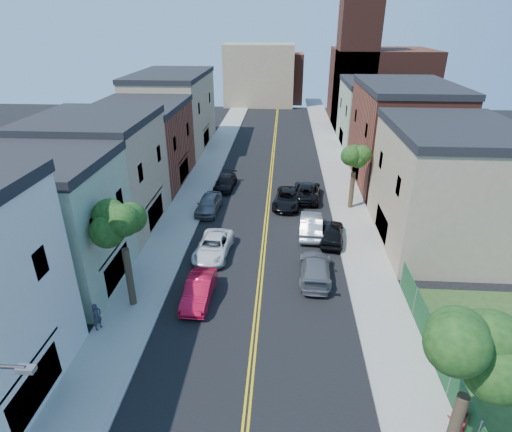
% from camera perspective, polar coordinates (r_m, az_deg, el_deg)
% --- Properties ---
extents(sidewalk_left, '(3.20, 100.00, 0.15)m').
position_cam_1_polar(sidewalk_left, '(50.47, -6.94, 6.33)').
color(sidewalk_left, gray).
rests_on(sidewalk_left, ground).
extents(sidewalk_right, '(3.20, 100.00, 0.15)m').
position_cam_1_polar(sidewalk_right, '(50.05, 11.24, 5.86)').
color(sidewalk_right, gray).
rests_on(sidewalk_right, ground).
extents(curb_left, '(0.30, 100.00, 0.15)m').
position_cam_1_polar(curb_left, '(50.18, -4.96, 6.31)').
color(curb_left, gray).
rests_on(curb_left, ground).
extents(curb_right, '(0.30, 100.00, 0.15)m').
position_cam_1_polar(curb_right, '(49.86, 9.24, 5.94)').
color(curb_right, gray).
rests_on(curb_right, ground).
extents(bldg_left_palegrn, '(9.00, 8.00, 8.50)m').
position_cam_1_polar(bldg_left_palegrn, '(30.10, -27.21, -1.53)').
color(bldg_left_palegrn, gray).
rests_on(bldg_left_palegrn, ground).
extents(bldg_left_tan_near, '(9.00, 10.00, 9.00)m').
position_cam_1_polar(bldg_left_tan_near, '(37.30, -20.73, 5.06)').
color(bldg_left_tan_near, '#998466').
rests_on(bldg_left_tan_near, ground).
extents(bldg_left_brick, '(9.00, 12.00, 8.00)m').
position_cam_1_polar(bldg_left_brick, '(47.17, -15.46, 9.23)').
color(bldg_left_brick, brown).
rests_on(bldg_left_brick, ground).
extents(bldg_left_tan_far, '(9.00, 16.00, 9.50)m').
position_cam_1_polar(bldg_left_tan_far, '(60.01, -11.35, 13.74)').
color(bldg_left_tan_far, '#998466').
rests_on(bldg_left_tan_far, ground).
extents(bldg_right_tan, '(9.00, 12.00, 9.00)m').
position_cam_1_polar(bldg_right_tan, '(35.42, 24.59, 3.32)').
color(bldg_right_tan, '#998466').
rests_on(bldg_right_tan, ground).
extents(bldg_right_brick, '(9.00, 14.00, 10.00)m').
position_cam_1_polar(bldg_right_brick, '(47.98, 19.37, 10.22)').
color(bldg_right_brick, brown).
rests_on(bldg_right_brick, ground).
extents(bldg_right_palegrn, '(9.00, 12.00, 8.50)m').
position_cam_1_polar(bldg_right_palegrn, '(61.41, 16.11, 13.04)').
color(bldg_right_palegrn, gray).
rests_on(bldg_right_palegrn, ground).
extents(church, '(16.20, 14.20, 22.60)m').
position_cam_1_polar(church, '(75.97, 15.98, 17.60)').
color(church, '#4C2319').
rests_on(church, ground).
extents(backdrop_left, '(14.00, 8.00, 12.00)m').
position_cam_1_polar(backdrop_left, '(89.60, 0.44, 18.78)').
color(backdrop_left, '#998466').
rests_on(backdrop_left, ground).
extents(backdrop_center, '(10.00, 8.00, 10.00)m').
position_cam_1_polar(backdrop_center, '(93.54, 3.17, 18.41)').
color(backdrop_center, brown).
rests_on(backdrop_center, ground).
extents(fence_right, '(0.04, 15.00, 1.90)m').
position_cam_1_polar(fence_right, '(23.88, 23.95, -17.34)').
color(fence_right, '#143F1E').
rests_on(fence_right, sidewalk_right).
extents(tree_left_mid, '(5.20, 5.20, 9.29)m').
position_cam_1_polar(tree_left_mid, '(24.84, -18.26, 0.62)').
color(tree_left_mid, '#39281C').
rests_on(tree_left_mid, sidewalk_left).
extents(tree_right_corner, '(5.80, 5.80, 10.35)m').
position_cam_1_polar(tree_right_corner, '(15.66, 28.79, -14.14)').
color(tree_right_corner, '#39281C').
rests_on(tree_right_corner, sidewalk_right).
extents(tree_right_far, '(4.40, 4.40, 8.03)m').
position_cam_1_polar(tree_right_far, '(38.93, 13.61, 8.78)').
color(tree_right_far, '#39281C').
rests_on(tree_right_far, sidewalk_right).
extents(red_sedan, '(1.73, 4.63, 1.51)m').
position_cam_1_polar(red_sedan, '(27.24, -7.84, -10.07)').
color(red_sedan, red).
rests_on(red_sedan, ground).
extents(white_pickup, '(2.79, 5.40, 1.46)m').
position_cam_1_polar(white_pickup, '(31.97, -5.90, -4.20)').
color(white_pickup, silver).
rests_on(white_pickup, ground).
extents(grey_car_left, '(2.22, 4.90, 1.63)m').
position_cam_1_polar(grey_car_left, '(39.12, -6.53, 1.70)').
color(grey_car_left, '#5A5E62').
rests_on(grey_car_left, ground).
extents(black_car_left, '(2.30, 4.84, 1.36)m').
position_cam_1_polar(black_car_left, '(44.46, -4.22, 4.60)').
color(black_car_left, black).
rests_on(black_car_left, ground).
extents(grey_car_right, '(2.44, 5.40, 1.54)m').
position_cam_1_polar(grey_car_right, '(29.37, 8.14, -7.17)').
color(grey_car_right, '#5B5D63').
rests_on(grey_car_right, ground).
extents(black_car_right, '(2.44, 4.83, 1.58)m').
position_cam_1_polar(black_car_right, '(34.25, 10.42, -2.25)').
color(black_car_right, black).
rests_on(black_car_right, ground).
extents(silver_car_right, '(2.07, 5.25, 1.70)m').
position_cam_1_polar(silver_car_right, '(35.13, 7.57, -1.18)').
color(silver_car_right, '#B1B3BA').
rests_on(silver_car_right, ground).
extents(dark_car_right_far, '(3.19, 5.91, 1.58)m').
position_cam_1_polar(dark_car_right_far, '(42.11, 6.95, 3.41)').
color(dark_car_right_far, black).
rests_on(dark_car_right_far, ground).
extents(black_suv_lane, '(3.14, 5.70, 1.51)m').
position_cam_1_polar(black_suv_lane, '(40.28, 4.36, 2.42)').
color(black_suv_lane, black).
rests_on(black_suv_lane, ground).
extents(pedestrian_left, '(0.61, 0.73, 1.71)m').
position_cam_1_polar(pedestrian_left, '(26.19, -21.04, -12.78)').
color(pedestrian_left, '#2A2B33').
rests_on(pedestrian_left, sidewalk_left).
extents(pedestrian_right, '(0.95, 0.76, 1.87)m').
position_cam_1_polar(pedestrian_right, '(21.48, 25.99, -23.74)').
color(pedestrian_right, '#B21B27').
rests_on(pedestrian_right, sidewalk_right).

